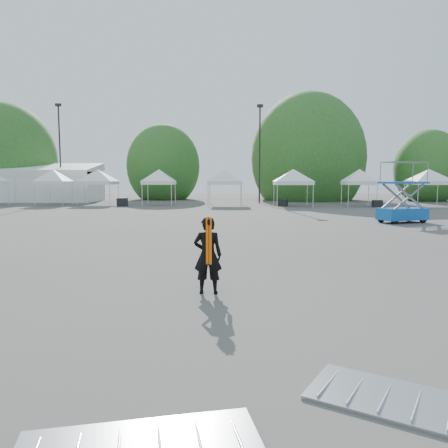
{
  "coord_description": "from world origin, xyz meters",
  "views": [
    {
      "loc": [
        0.46,
        -12.26,
        2.51
      ],
      "look_at": [
        0.19,
        -0.74,
        1.3
      ],
      "focal_mm": 35.0,
      "sensor_mm": 36.0,
      "label": 1
    }
  ],
  "objects": [
    {
      "name": "scissor_lift",
      "position": [
        10.0,
        12.63,
        1.72
      ],
      "size": [
        2.95,
        2.2,
        3.42
      ],
      "rotation": [
        0.0,
        0.0,
        0.38
      ],
      "color": "#0C4EA3",
      "rests_on": "ground"
    },
    {
      "name": "marquee",
      "position": [
        -22.0,
        35.0,
        1.97
      ],
      "size": [
        15.0,
        6.25,
        4.23
      ],
      "color": "white",
      "rests_on": "ground"
    },
    {
      "name": "tent_d",
      "position": [
        -6.54,
        28.31,
        3.06
      ],
      "size": [
        4.04,
        4.04,
        3.88
      ],
      "color": "silver",
      "rests_on": "ground"
    },
    {
      "name": "man",
      "position": [
        -0.11,
        -2.92,
        0.85
      ],
      "size": [
        0.63,
        0.42,
        1.69
      ],
      "rotation": [
        0.0,
        0.0,
        3.11
      ],
      "color": "black",
      "rests_on": "ground"
    },
    {
      "name": "crate_east",
      "position": [
        12.93,
        26.01,
        0.31
      ],
      "size": [
        0.8,
        0.63,
        0.61
      ],
      "primitive_type": "cube",
      "rotation": [
        0.0,
        0.0,
        0.02
      ],
      "color": "black",
      "rests_on": "ground"
    },
    {
      "name": "light_pole_west",
      "position": [
        -18.0,
        34.0,
        5.77
      ],
      "size": [
        0.6,
        0.25,
        10.3
      ],
      "color": "black",
      "rests_on": "ground"
    },
    {
      "name": "tent_g",
      "position": [
        11.63,
        27.16,
        3.06
      ],
      "size": [
        3.79,
        3.79,
        3.88
      ],
      "color": "silver",
      "rests_on": "ground"
    },
    {
      "name": "tent_b",
      "position": [
        -16.49,
        28.45,
        3.06
      ],
      "size": [
        3.93,
        3.93,
        3.88
      ],
      "color": "silver",
      "rests_on": "ground"
    },
    {
      "name": "light_pole_east",
      "position": [
        3.0,
        32.0,
        5.52
      ],
      "size": [
        0.6,
        0.25,
        9.8
      ],
      "color": "black",
      "rests_on": "ground"
    },
    {
      "name": "tree_mid_e",
      "position": [
        9.0,
        39.0,
        4.84
      ],
      "size": [
        5.12,
        5.12,
        7.79
      ],
      "color": "#382314",
      "rests_on": "ground"
    },
    {
      "name": "crate_west",
      "position": [
        -9.6,
        26.68,
        0.38
      ],
      "size": [
        1.1,
        0.93,
        0.75
      ],
      "primitive_type": "cube",
      "rotation": [
        0.0,
        0.0,
        0.19
      ],
      "color": "black",
      "rests_on": "ground"
    },
    {
      "name": "crate_mid",
      "position": [
        4.88,
        27.37,
        0.3
      ],
      "size": [
        0.94,
        0.84,
        0.6
      ],
      "primitive_type": "cube",
      "rotation": [
        0.0,
        0.0,
        -0.38
      ],
      "color": "black",
      "rests_on": "ground"
    },
    {
      "name": "tent_h",
      "position": [
        18.07,
        27.81,
        3.06
      ],
      "size": [
        4.68,
        4.68,
        3.88
      ],
      "color": "silver",
      "rests_on": "ground"
    },
    {
      "name": "ground",
      "position": [
        0.0,
        0.0,
        0.0
      ],
      "size": [
        120.0,
        120.0,
        0.0
      ],
      "primitive_type": "plane",
      "color": "#474442",
      "rests_on": "ground"
    },
    {
      "name": "tent_e",
      "position": [
        -0.39,
        28.04,
        3.06
      ],
      "size": [
        4.48,
        4.48,
        3.88
      ],
      "color": "silver",
      "rests_on": "ground"
    },
    {
      "name": "tent_c",
      "position": [
        -12.46,
        28.99,
        3.06
      ],
      "size": [
        4.55,
        4.55,
        3.88
      ],
      "color": "silver",
      "rests_on": "ground"
    },
    {
      "name": "tree_mid_w",
      "position": [
        -8.0,
        40.0,
        3.93
      ],
      "size": [
        4.16,
        4.16,
        6.33
      ],
      "color": "#382314",
      "rests_on": "ground"
    },
    {
      "name": "tree_far_w",
      "position": [
        -26.0,
        38.0,
        4.54
      ],
      "size": [
        4.8,
        4.8,
        7.3
      ],
      "color": "#382314",
      "rests_on": "ground"
    },
    {
      "name": "tree_far_e",
      "position": [
        22.0,
        37.0,
        3.63
      ],
      "size": [
        3.84,
        3.84,
        5.84
      ],
      "color": "#382314",
      "rests_on": "ground"
    },
    {
      "name": "barrier_mid",
      "position": [
        2.34,
        -7.56,
        0.03
      ],
      "size": [
        2.24,
        1.86,
        0.06
      ],
      "rotation": [
        0.0,
        0.0,
        -0.52
      ],
      "color": "#A1A3A9",
      "rests_on": "ground"
    },
    {
      "name": "tent_f",
      "position": [
        5.72,
        27.06,
        3.06
      ],
      "size": [
        4.66,
        4.66,
        3.88
      ],
      "color": "silver",
      "rests_on": "ground"
    }
  ]
}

